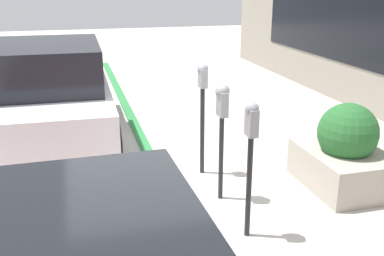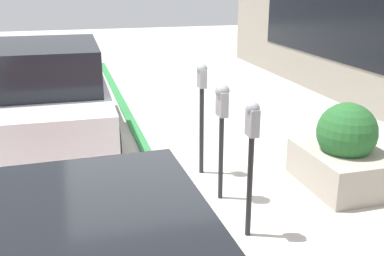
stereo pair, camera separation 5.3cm
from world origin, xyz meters
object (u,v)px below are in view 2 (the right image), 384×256
parking_meter_middle (202,97)px  planter_box (344,153)px  parking_meter_second (222,113)px  parking_meter_nearest (252,143)px  parked_car_middle (47,93)px

parking_meter_middle → planter_box: parking_meter_middle is taller
parking_meter_second → parking_meter_middle: (0.78, 0.00, -0.00)m
parking_meter_nearest → parking_meter_second: (0.86, 0.00, 0.05)m
parking_meter_nearest → parking_meter_second: parking_meter_nearest is taller
parking_meter_second → parking_meter_middle: 0.78m
parking_meter_nearest → parking_meter_second: 0.86m
parked_car_middle → planter_box: bearing=-125.6°
parking_meter_middle → planter_box: bearing=-118.3°
parked_car_middle → parking_meter_nearest: bearing=-149.0°
parking_meter_middle → parked_car_middle: parked_car_middle is taller
parking_meter_nearest → parked_car_middle: size_ratio=0.34×
parking_meter_nearest → parking_meter_second: bearing=0.1°
parking_meter_second → parking_meter_middle: bearing=0.1°
parking_meter_second → parking_meter_middle: size_ratio=0.94×
planter_box → parked_car_middle: (2.66, 3.59, 0.38)m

